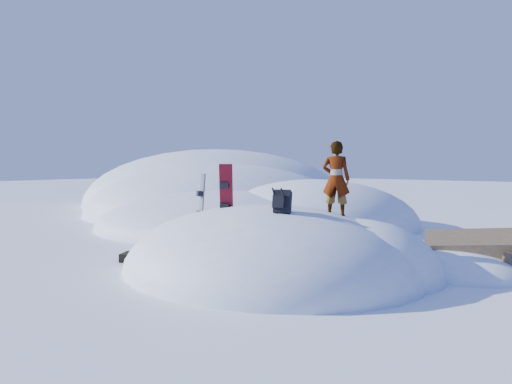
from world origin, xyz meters
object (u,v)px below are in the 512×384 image
Objects in this scene: snowboard_dark at (201,206)px; backpack at (282,202)px; snowboard_red at (226,199)px; person at (336,179)px.

backpack is at bearing 18.33° from snowboard_dark.
snowboard_red is at bearing 149.98° from backpack.
snowboard_dark is (-1.31, 0.51, -0.27)m from snowboard_red.
backpack is 0.35× the size of person.
snowboard_red is 1.00× the size of person.
snowboard_dark is at bearing 142.61° from backpack.
person is at bearing 39.04° from snowboard_dark.
snowboard_dark is 2.96× the size of backpack.
person is at bearing 38.91° from backpack.
backpack is (2.98, -0.66, 0.29)m from snowboard_dark.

